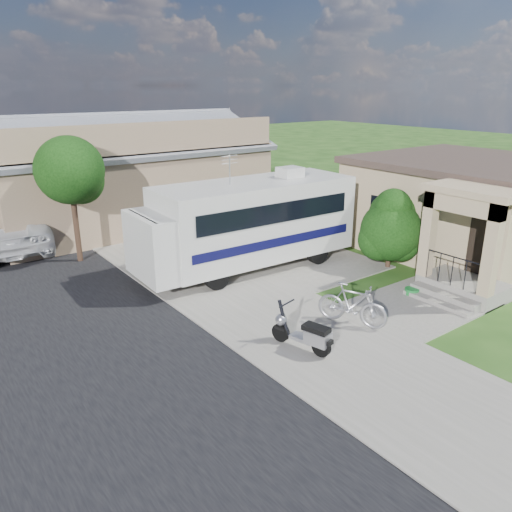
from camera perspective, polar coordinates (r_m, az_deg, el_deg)
ground at (r=14.12m, az=7.78°, el=-7.25°), size 120.00×120.00×0.00m
sidewalk_slab at (r=21.45m, az=-13.18°, el=1.73°), size 4.00×80.00×0.06m
driveway_slab at (r=18.14m, az=1.28°, el=-0.95°), size 7.00×6.00×0.05m
walk_slab at (r=15.67m, az=18.30°, el=-5.26°), size 4.00×3.00×0.05m
house at (r=21.16m, az=22.79°, el=5.41°), size 9.47×7.80×3.54m
warehouse at (r=24.96m, az=-15.19°, el=8.58°), size 12.50×8.40×5.04m
street_tree_a at (r=18.97m, az=-20.24°, el=8.86°), size 2.44×2.40×4.58m
street_tree_b at (r=28.61m, az=-26.40°, el=11.40°), size 2.44×2.40×4.73m
motorhome at (r=17.28m, az=-0.92°, el=3.99°), size 7.96×2.78×4.04m
shrub at (r=18.12m, az=15.13°, el=3.15°), size 2.34×2.23×2.87m
scooter at (r=12.25m, az=5.62°, el=-8.83°), size 0.77×1.69×1.12m
bicycle at (r=13.65m, az=10.92°, el=-5.69°), size 1.29×1.98×1.16m
pickup_truck at (r=22.30m, az=-27.12°, el=3.08°), size 3.45×6.64×1.79m
garden_hose at (r=16.25m, az=17.37°, el=-3.99°), size 0.44×0.44×0.20m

